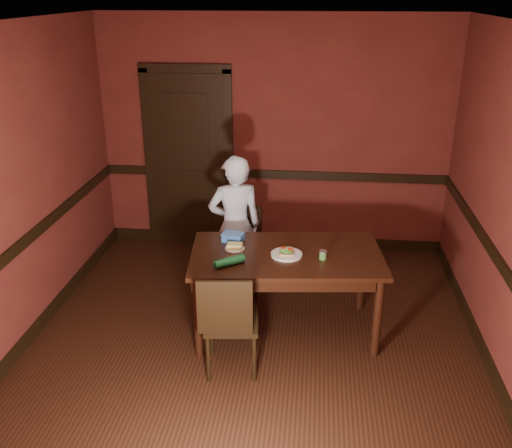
% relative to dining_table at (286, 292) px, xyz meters
% --- Properties ---
extents(floor, '(4.00, 4.50, 0.01)m').
position_rel_dining_table_xyz_m(floor, '(-0.27, -0.36, -0.39)').
color(floor, black).
rests_on(floor, ground).
extents(ceiling, '(4.00, 4.50, 0.01)m').
position_rel_dining_table_xyz_m(ceiling, '(-0.27, -0.36, 2.31)').
color(ceiling, beige).
rests_on(ceiling, ground).
extents(wall_back, '(4.00, 0.02, 2.70)m').
position_rel_dining_table_xyz_m(wall_back, '(-0.27, 1.89, 0.96)').
color(wall_back, maroon).
rests_on(wall_back, ground).
extents(wall_front, '(4.00, 0.02, 2.70)m').
position_rel_dining_table_xyz_m(wall_front, '(-0.27, -2.61, 0.96)').
color(wall_front, maroon).
rests_on(wall_front, ground).
extents(wall_left, '(0.02, 4.50, 2.70)m').
position_rel_dining_table_xyz_m(wall_left, '(-2.27, -0.36, 0.96)').
color(wall_left, maroon).
rests_on(wall_left, ground).
extents(dado_back, '(4.00, 0.03, 0.10)m').
position_rel_dining_table_xyz_m(dado_back, '(-0.27, 1.88, 0.51)').
color(dado_back, black).
rests_on(dado_back, ground).
extents(dado_left, '(0.03, 4.50, 0.10)m').
position_rel_dining_table_xyz_m(dado_left, '(-2.25, -0.36, 0.51)').
color(dado_left, black).
rests_on(dado_left, ground).
extents(dado_right, '(0.03, 4.50, 0.10)m').
position_rel_dining_table_xyz_m(dado_right, '(1.72, -0.36, 0.51)').
color(dado_right, black).
rests_on(dado_right, ground).
extents(baseboard_back, '(4.00, 0.03, 0.12)m').
position_rel_dining_table_xyz_m(baseboard_back, '(-0.27, 1.88, -0.33)').
color(baseboard_back, black).
rests_on(baseboard_back, ground).
extents(baseboard_left, '(0.03, 4.50, 0.12)m').
position_rel_dining_table_xyz_m(baseboard_left, '(-2.25, -0.36, -0.33)').
color(baseboard_left, black).
rests_on(baseboard_left, ground).
extents(baseboard_right, '(0.03, 4.50, 0.12)m').
position_rel_dining_table_xyz_m(baseboard_right, '(1.72, -0.36, -0.33)').
color(baseboard_right, black).
rests_on(baseboard_right, ground).
extents(door, '(1.05, 0.07, 2.20)m').
position_rel_dining_table_xyz_m(door, '(-1.27, 1.86, 0.70)').
color(door, black).
rests_on(door, ground).
extents(dining_table, '(1.76, 1.11, 0.78)m').
position_rel_dining_table_xyz_m(dining_table, '(0.00, 0.00, 0.00)').
color(dining_table, black).
rests_on(dining_table, floor).
extents(chair_far, '(0.52, 0.52, 0.88)m').
position_rel_dining_table_xyz_m(chair_far, '(-0.44, 0.73, 0.05)').
color(chair_far, black).
rests_on(chair_far, floor).
extents(chair_near, '(0.47, 0.47, 0.91)m').
position_rel_dining_table_xyz_m(chair_near, '(-0.40, -0.61, 0.07)').
color(chair_near, black).
rests_on(chair_near, floor).
extents(person, '(0.61, 0.50, 1.46)m').
position_rel_dining_table_xyz_m(person, '(-0.55, 0.67, 0.34)').
color(person, silver).
rests_on(person, floor).
extents(sandwich_plate, '(0.27, 0.27, 0.07)m').
position_rel_dining_table_xyz_m(sandwich_plate, '(0.00, -0.04, 0.41)').
color(sandwich_plate, silver).
rests_on(sandwich_plate, dining_table).
extents(sauce_jar, '(0.07, 0.07, 0.08)m').
position_rel_dining_table_xyz_m(sauce_jar, '(0.31, -0.08, 0.43)').
color(sauce_jar, '#488039').
rests_on(sauce_jar, dining_table).
extents(cheese_saucer, '(0.18, 0.18, 0.05)m').
position_rel_dining_table_xyz_m(cheese_saucer, '(-0.46, 0.03, 0.41)').
color(cheese_saucer, silver).
rests_on(cheese_saucer, dining_table).
extents(food_tub, '(0.22, 0.17, 0.08)m').
position_rel_dining_table_xyz_m(food_tub, '(-0.50, 0.20, 0.43)').
color(food_tub, '#366FC4').
rests_on(food_tub, dining_table).
extents(wrapped_veg, '(0.26, 0.22, 0.08)m').
position_rel_dining_table_xyz_m(wrapped_veg, '(-0.46, -0.29, 0.43)').
color(wrapped_veg, '#10391B').
rests_on(wrapped_veg, dining_table).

